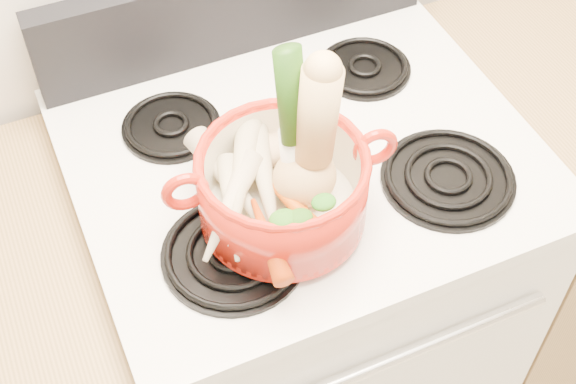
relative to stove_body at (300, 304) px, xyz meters
name	(u,v)px	position (x,y,z in m)	size (l,w,h in m)	color
stove_body	(300,304)	(0.00, 0.00, 0.00)	(0.76, 0.65, 0.92)	white
cooktop	(303,156)	(0.00, 0.00, 0.47)	(0.78, 0.67, 0.03)	silver
control_backsplash	(237,8)	(0.00, 0.30, 0.58)	(0.76, 0.05, 0.18)	black
oven_handle	(388,361)	(0.00, -0.34, 0.32)	(0.02, 0.02, 0.60)	silver
burner_front_left	(234,253)	(-0.19, -0.16, 0.50)	(0.22, 0.22, 0.02)	black
burner_front_right	(448,177)	(0.19, -0.16, 0.50)	(0.22, 0.22, 0.02)	black
burner_back_left	(171,125)	(-0.19, 0.14, 0.50)	(0.17, 0.17, 0.02)	black
burner_back_right	(365,67)	(0.19, 0.14, 0.50)	(0.17, 0.17, 0.02)	black
dutch_oven	(283,188)	(-0.09, -0.13, 0.57)	(0.26, 0.26, 0.13)	#AE1C0E
pot_handle_left	(185,192)	(-0.24, -0.11, 0.62)	(0.07, 0.07, 0.02)	#AE1C0E
pot_handle_right	(375,147)	(0.05, -0.15, 0.62)	(0.07, 0.07, 0.02)	#AE1C0E
squash	(305,140)	(-0.06, -0.13, 0.66)	(0.10, 0.10, 0.25)	tan
leek	(295,129)	(-0.07, -0.11, 0.67)	(0.04, 0.04, 0.28)	white
ginger	(261,151)	(-0.09, -0.03, 0.56)	(0.09, 0.07, 0.05)	tan
parsnip_0	(235,186)	(-0.16, -0.09, 0.56)	(0.04, 0.04, 0.23)	beige
parsnip_1	(232,207)	(-0.18, -0.13, 0.56)	(0.04, 0.04, 0.18)	beige
parsnip_2	(265,181)	(-0.11, -0.11, 0.57)	(0.05, 0.05, 0.20)	beige
parsnip_3	(229,205)	(-0.18, -0.13, 0.58)	(0.04, 0.04, 0.19)	beige
parsnip_4	(241,178)	(-0.15, -0.10, 0.58)	(0.05, 0.05, 0.23)	beige
carrot_0	(303,221)	(-0.09, -0.18, 0.55)	(0.03, 0.03, 0.15)	#D7620A
carrot_1	(268,240)	(-0.15, -0.20, 0.56)	(0.03, 0.03, 0.15)	#BA3B09
carrot_2	(289,202)	(-0.09, -0.15, 0.57)	(0.03, 0.03, 0.15)	#BA4709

